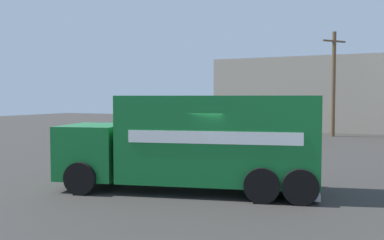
% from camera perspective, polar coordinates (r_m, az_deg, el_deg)
% --- Properties ---
extents(ground_plane, '(100.00, 100.00, 0.00)m').
position_cam_1_polar(ground_plane, '(13.84, 0.77, -9.29)').
color(ground_plane, '#33302D').
extents(delivery_truck, '(8.37, 4.55, 3.00)m').
position_cam_1_polar(delivery_truck, '(13.52, 0.66, -2.91)').
color(delivery_truck, '#146B2D').
rests_on(delivery_truck, ground).
extents(utility_pole, '(1.43, 1.82, 7.84)m').
position_cam_1_polar(utility_pole, '(34.04, 18.26, 4.75)').
color(utility_pole, brown).
rests_on(utility_pole, ground).
extents(building_backdrop, '(23.28, 6.00, 6.43)m').
position_cam_1_polar(building_backdrop, '(39.97, 20.22, 3.23)').
color(building_backdrop, gray).
rests_on(building_backdrop, ground).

